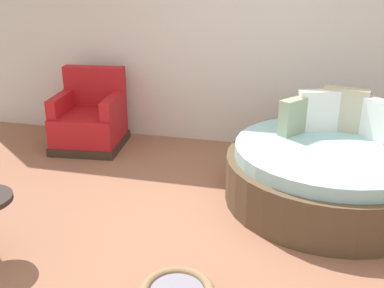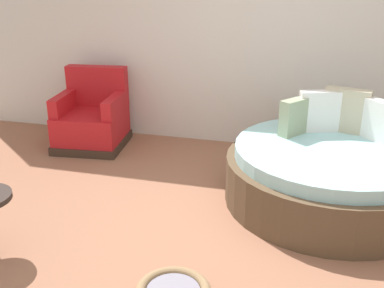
# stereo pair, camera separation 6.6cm
# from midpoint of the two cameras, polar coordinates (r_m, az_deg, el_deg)

# --- Properties ---
(ground_plane) EXTENTS (8.00, 8.00, 0.02)m
(ground_plane) POSITION_cam_midpoint_polar(r_m,az_deg,el_deg) (3.85, 2.82, -12.29)
(ground_plane) COLOR #936047
(back_wall) EXTENTS (8.00, 0.12, 3.17)m
(back_wall) POSITION_cam_midpoint_polar(r_m,az_deg,el_deg) (5.55, 8.48, 15.64)
(back_wall) COLOR silver
(back_wall) RESTS_ON ground_plane
(round_daybed) EXTENTS (1.93, 1.93, 0.99)m
(round_daybed) POSITION_cam_midpoint_polar(r_m,az_deg,el_deg) (4.53, 17.02, -3.46)
(round_daybed) COLOR brown
(round_daybed) RESTS_ON ground_plane
(red_armchair) EXTENTS (0.88, 0.88, 0.94)m
(red_armchair) POSITION_cam_midpoint_polar(r_m,az_deg,el_deg) (5.81, -11.91, 2.99)
(red_armchair) COLOR #38281E
(red_armchair) RESTS_ON ground_plane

